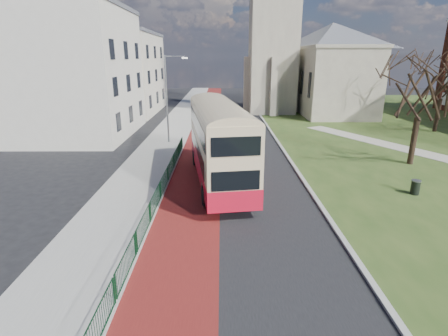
{
  "coord_description": "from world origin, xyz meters",
  "views": [
    {
      "loc": [
        0.61,
        -14.94,
        7.95
      ],
      "look_at": [
        0.74,
        3.74,
        2.0
      ],
      "focal_mm": 28.0,
      "sensor_mm": 36.0,
      "label": 1
    }
  ],
  "objects_px": {
    "bus": "(219,139)",
    "winter_tree_near": "(424,78)",
    "winter_tree_far": "(445,72)",
    "streetlamp": "(168,95)",
    "litter_bin": "(415,187)"
  },
  "relations": [
    {
      "from": "streetlamp",
      "to": "litter_bin",
      "type": "relative_size",
      "value": 9.05
    },
    {
      "from": "bus",
      "to": "winter_tree_far",
      "type": "distance_m",
      "value": 29.18
    },
    {
      "from": "winter_tree_near",
      "to": "litter_bin",
      "type": "xyz_separation_m",
      "value": [
        -2.99,
        -6.3,
        -5.99
      ]
    },
    {
      "from": "winter_tree_far",
      "to": "litter_bin",
      "type": "bearing_deg",
      "value": -123.03
    },
    {
      "from": "winter_tree_near",
      "to": "winter_tree_far",
      "type": "height_order",
      "value": "winter_tree_near"
    },
    {
      "from": "bus",
      "to": "winter_tree_near",
      "type": "relative_size",
      "value": 1.34
    },
    {
      "from": "bus",
      "to": "winter_tree_near",
      "type": "height_order",
      "value": "winter_tree_near"
    },
    {
      "from": "streetlamp",
      "to": "bus",
      "type": "distance_m",
      "value": 12.13
    },
    {
      "from": "bus",
      "to": "litter_bin",
      "type": "distance_m",
      "value": 12.31
    },
    {
      "from": "winter_tree_near",
      "to": "winter_tree_far",
      "type": "bearing_deg",
      "value": 53.49
    },
    {
      "from": "bus",
      "to": "winter_tree_near",
      "type": "distance_m",
      "value": 15.75
    },
    {
      "from": "streetlamp",
      "to": "winter_tree_far",
      "type": "bearing_deg",
      "value": 10.35
    },
    {
      "from": "bus",
      "to": "winter_tree_far",
      "type": "height_order",
      "value": "winter_tree_far"
    },
    {
      "from": "streetlamp",
      "to": "litter_bin",
      "type": "distance_m",
      "value": 21.73
    },
    {
      "from": "streetlamp",
      "to": "bus",
      "type": "relative_size",
      "value": 0.64
    }
  ]
}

